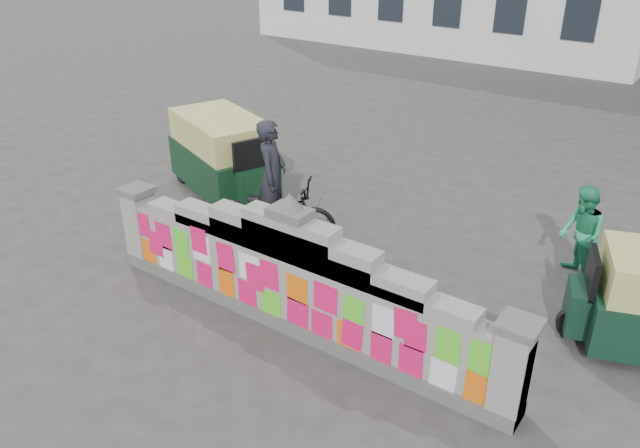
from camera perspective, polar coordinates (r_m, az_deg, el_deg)
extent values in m
plane|color=#383533|center=(8.75, -2.52, -9.29)|extent=(100.00, 100.00, 0.00)
cube|color=#4C4C49|center=(8.70, -2.53, -8.76)|extent=(6.40, 0.42, 0.20)
cube|color=gray|center=(8.41, -2.60, -5.99)|extent=(6.40, 0.32, 1.00)
cube|color=gray|center=(8.12, -2.68, -2.61)|extent=(5.20, 0.32, 0.14)
cube|color=gray|center=(8.09, -2.69, -2.18)|extent=(4.00, 0.32, 0.28)
cube|color=gray|center=(8.05, -2.70, -1.68)|extent=(2.60, 0.32, 0.44)
cube|color=gray|center=(8.01, -2.71, -1.24)|extent=(1.40, 0.32, 0.58)
cube|color=#4C4C49|center=(7.86, -2.77, 1.01)|extent=(0.55, 0.36, 0.12)
cone|color=#4C4C49|center=(7.79, -2.79, 2.07)|extent=(0.36, 0.36, 0.22)
cube|color=gray|center=(10.31, -15.99, -0.39)|extent=(0.36, 0.40, 1.24)
cube|color=#4C4C49|center=(10.04, -16.46, 2.96)|extent=(0.44, 0.44, 0.10)
cube|color=gray|center=(7.29, 17.05, -13.09)|extent=(0.36, 0.40, 1.24)
cube|color=#4C4C49|center=(6.90, 17.78, -8.85)|extent=(0.44, 0.44, 0.10)
imported|color=black|center=(10.60, -4.27, 1.12)|extent=(2.29, 1.59, 1.14)
imported|color=black|center=(10.44, -4.34, 3.07)|extent=(0.71, 0.83, 1.93)
imported|color=#2B9E6B|center=(10.23, 22.74, -0.87)|extent=(0.89, 0.93, 1.52)
cube|color=black|center=(12.74, -8.83, 5.33)|extent=(2.74, 2.11, 0.81)
cube|color=#C6BF6A|center=(12.50, -9.06, 8.34)|extent=(2.53, 1.99, 0.61)
cube|color=black|center=(11.68, -6.19, 3.47)|extent=(0.73, 0.84, 0.71)
cube|color=black|center=(11.45, -6.34, 6.25)|extent=(0.33, 0.69, 0.61)
cylinder|color=black|center=(11.72, -5.89, 1.94)|extent=(0.51, 0.30, 0.51)
cylinder|color=black|center=(13.44, -12.55, 4.77)|extent=(0.51, 0.30, 0.51)
cylinder|color=black|center=(13.83, -8.27, 5.78)|extent=(0.51, 0.30, 0.51)
cube|color=black|center=(8.94, 23.01, -7.05)|extent=(0.63, 0.74, 0.63)
cube|color=black|center=(8.67, 23.64, -4.09)|extent=(0.28, 0.62, 0.54)
cylinder|color=black|center=(9.07, 22.15, -8.41)|extent=(0.46, 0.25, 0.45)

